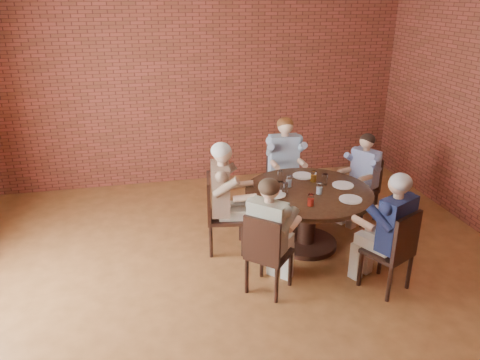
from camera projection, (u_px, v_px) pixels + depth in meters
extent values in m
plane|color=#9A5C2F|center=(256.00, 303.00, 4.79)|extent=(7.00, 7.00, 0.00)
plane|color=maroon|center=(201.00, 77.00, 7.31)|extent=(7.00, 0.00, 7.00)
cylinder|color=black|center=(306.00, 243.00, 5.86)|extent=(0.76, 0.76, 0.06)
cylinder|color=black|center=(307.00, 220.00, 5.74)|extent=(0.22, 0.22, 0.64)
cylinder|color=#3B2515|center=(309.00, 192.00, 5.60)|extent=(1.53, 1.53, 0.05)
cube|color=black|center=(361.00, 191.00, 6.37)|extent=(0.51, 0.51, 0.04)
cube|color=black|center=(370.00, 172.00, 6.38)|extent=(0.21, 0.35, 0.43)
cylinder|color=black|center=(343.00, 205.00, 6.47)|extent=(0.04, 0.04, 0.41)
cylinder|color=black|center=(362.00, 213.00, 6.25)|extent=(0.04, 0.04, 0.41)
cylinder|color=black|center=(356.00, 199.00, 6.66)|extent=(0.04, 0.04, 0.41)
cylinder|color=black|center=(375.00, 206.00, 6.44)|extent=(0.04, 0.04, 0.41)
cube|color=black|center=(284.00, 181.00, 6.71)|extent=(0.45, 0.45, 0.04)
cube|color=black|center=(281.00, 159.00, 6.79)|extent=(0.43, 0.06, 0.49)
cylinder|color=black|center=(274.00, 201.00, 6.60)|extent=(0.04, 0.04, 0.41)
cylinder|color=black|center=(299.00, 199.00, 6.66)|extent=(0.04, 0.04, 0.41)
cylinder|color=black|center=(268.00, 191.00, 6.94)|extent=(0.04, 0.04, 0.41)
cylinder|color=black|center=(292.00, 189.00, 7.00)|extent=(0.04, 0.04, 0.41)
cube|color=black|center=(226.00, 217.00, 5.64)|extent=(0.50, 0.50, 0.04)
cube|color=black|center=(209.00, 197.00, 5.52)|extent=(0.11, 0.44, 0.50)
cylinder|color=black|center=(243.00, 241.00, 5.56)|extent=(0.04, 0.04, 0.41)
cylinder|color=black|center=(241.00, 226.00, 5.91)|extent=(0.04, 0.04, 0.41)
cylinder|color=black|center=(211.00, 242.00, 5.54)|extent=(0.04, 0.04, 0.41)
cylinder|color=black|center=(210.00, 227.00, 5.89)|extent=(0.04, 0.04, 0.41)
cube|color=black|center=(269.00, 254.00, 4.86)|extent=(0.57, 0.57, 0.04)
cube|color=black|center=(262.00, 240.00, 4.61)|extent=(0.32, 0.30, 0.46)
cylinder|color=black|center=(290.00, 269.00, 5.00)|extent=(0.04, 0.04, 0.41)
cylinder|color=black|center=(262.00, 260.00, 5.16)|extent=(0.04, 0.04, 0.41)
cylinder|color=black|center=(276.00, 285.00, 4.72)|extent=(0.04, 0.04, 0.41)
cylinder|color=black|center=(247.00, 276.00, 4.88)|extent=(0.04, 0.04, 0.41)
cube|color=black|center=(387.00, 252.00, 4.89)|extent=(0.56, 0.56, 0.04)
cube|color=black|center=(407.00, 237.00, 4.65)|extent=(0.39, 0.22, 0.48)
cylinder|color=black|center=(380.00, 258.00, 5.21)|extent=(0.04, 0.04, 0.41)
cylinder|color=black|center=(360.00, 269.00, 5.00)|extent=(0.04, 0.04, 0.41)
cylinder|color=black|center=(409.00, 272.00, 4.95)|extent=(0.04, 0.04, 0.41)
cylinder|color=black|center=(389.00, 284.00, 4.74)|extent=(0.04, 0.04, 0.41)
cylinder|color=white|center=(343.00, 185.00, 5.71)|extent=(0.26, 0.26, 0.01)
cylinder|color=white|center=(303.00, 176.00, 6.00)|extent=(0.26, 0.26, 0.01)
cylinder|color=white|center=(275.00, 194.00, 5.46)|extent=(0.26, 0.26, 0.01)
cylinder|color=white|center=(350.00, 199.00, 5.33)|extent=(0.26, 0.26, 0.01)
cylinder|color=white|center=(325.00, 179.00, 5.72)|extent=(0.07, 0.07, 0.14)
cylinder|color=white|center=(314.00, 176.00, 5.81)|extent=(0.07, 0.07, 0.14)
cylinder|color=white|center=(280.00, 176.00, 5.81)|extent=(0.07, 0.07, 0.14)
cylinder|color=white|center=(289.00, 181.00, 5.66)|extent=(0.07, 0.07, 0.14)
cylinder|color=white|center=(285.00, 188.00, 5.47)|extent=(0.07, 0.07, 0.14)
cylinder|color=white|center=(311.00, 200.00, 5.16)|extent=(0.07, 0.07, 0.14)
cylinder|color=white|center=(319.00, 188.00, 5.46)|extent=(0.07, 0.07, 0.14)
cube|color=black|center=(349.00, 198.00, 5.37)|extent=(0.08, 0.14, 0.01)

